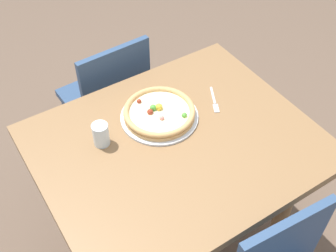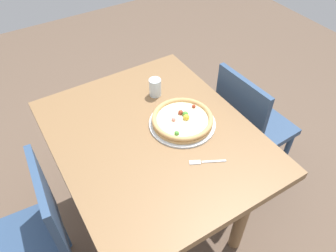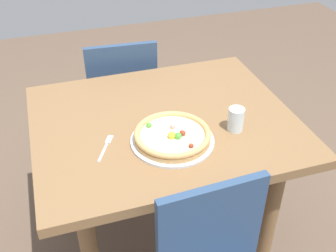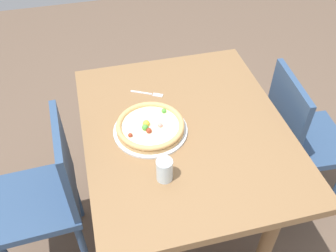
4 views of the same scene
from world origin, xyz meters
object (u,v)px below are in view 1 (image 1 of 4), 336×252
pizza (159,112)px  fork (214,102)px  plate (159,117)px  dining_table (177,160)px  chair_near (109,99)px  drinking_glass (101,134)px

pizza → fork: bearing=169.0°
plate → pizza: (0.00, -0.00, 0.03)m
dining_table → chair_near: 0.69m
drinking_glass → plate: bearing=179.7°
pizza → drinking_glass: bearing=-0.2°
chair_near → pizza: bearing=-91.4°
pizza → fork: (-0.26, 0.05, -0.03)m
chair_near → drinking_glass: chair_near is taller
dining_table → fork: (-0.27, -0.11, 0.12)m
pizza → fork: pizza is taller
chair_near → drinking_glass: 0.66m
dining_table → chair_near: (-0.00, -0.67, -0.17)m
dining_table → chair_near: chair_near is taller
plate → drinking_glass: 0.27m
chair_near → pizza: size_ratio=2.91×
pizza → drinking_glass: 0.27m
dining_table → fork: bearing=-158.2°
fork → drinking_glass: bearing=-68.1°
fork → dining_table: bearing=-40.8°
dining_table → fork: fork is taller
fork → drinking_glass: size_ratio=1.53×
dining_table → plate: plate is taller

